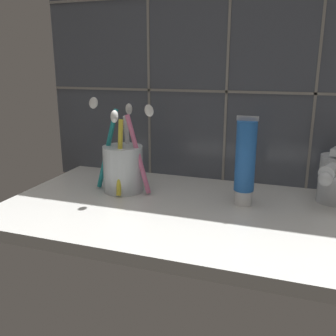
% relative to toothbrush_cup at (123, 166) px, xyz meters
% --- Properties ---
extents(sink_counter, '(0.67, 0.36, 0.02)m').
position_rel_toothbrush_cup_xyz_m(sink_counter, '(0.15, -0.05, -0.06)').
color(sink_counter, silver).
rests_on(sink_counter, ground).
extents(tile_wall_backsplash, '(0.77, 0.02, 0.54)m').
position_rel_toothbrush_cup_xyz_m(tile_wall_backsplash, '(0.15, 0.14, 0.20)').
color(tile_wall_backsplash, '#4C515B').
rests_on(tile_wall_backsplash, ground).
extents(toothbrush_cup, '(0.14, 0.11, 0.18)m').
position_rel_toothbrush_cup_xyz_m(toothbrush_cup, '(0.00, 0.00, 0.00)').
color(toothbrush_cup, silver).
rests_on(toothbrush_cup, sink_counter).
extents(toothpaste_tube, '(0.04, 0.03, 0.16)m').
position_rel_toothbrush_cup_xyz_m(toothpaste_tube, '(0.23, 0.00, 0.03)').
color(toothpaste_tube, white).
rests_on(toothpaste_tube, sink_counter).
extents(sink_faucet, '(0.06, 0.10, 0.10)m').
position_rel_toothbrush_cup_xyz_m(sink_faucet, '(0.38, 0.06, -0.00)').
color(sink_faucet, silver).
rests_on(sink_faucet, sink_counter).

